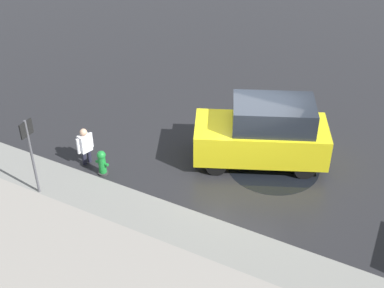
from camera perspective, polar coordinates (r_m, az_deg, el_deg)
The scene contains 7 objects.
ground_plane at distance 16.26m, azimuth 5.75°, elevation -2.24°, with size 60.00×60.00×0.00m, color black.
kerb_strip at distance 13.38m, azimuth -1.45°, elevation -11.78°, with size 24.00×3.20×0.04m, color slate.
moving_hatchback at distance 15.89m, azimuth 7.69°, elevation 1.16°, with size 4.25×3.15×2.06m.
fire_hydrant at distance 15.82m, azimuth -9.57°, elevation -1.97°, with size 0.42×0.31×0.80m.
pedestrian at distance 16.19m, azimuth -11.34°, elevation -0.03°, with size 0.33×0.55×1.22m.
sign_post at distance 14.84m, azimuth -16.89°, elevation -0.29°, with size 0.07×0.44×2.40m.
puddle_patch at distance 16.32m, azimuth 8.63°, elevation -2.32°, with size 2.77×2.77×0.01m, color black.
Camera 1 is at (-4.59, 12.20, 9.72)m, focal length 50.00 mm.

